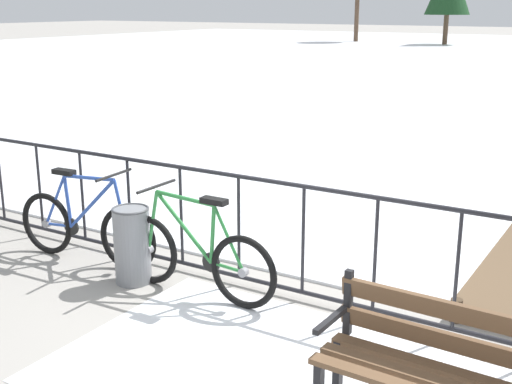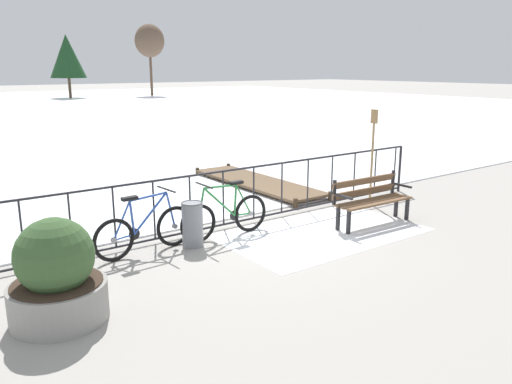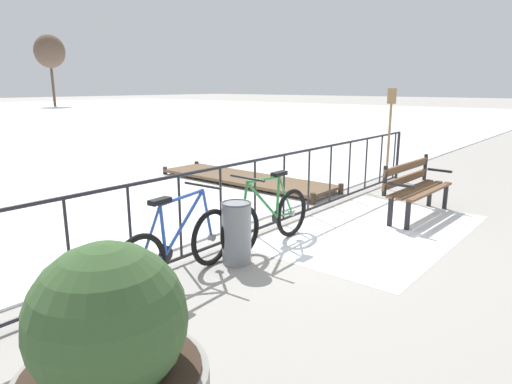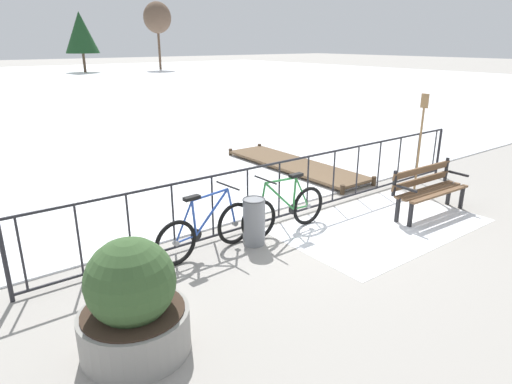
{
  "view_description": "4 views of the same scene",
  "coord_description": "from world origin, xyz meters",
  "px_view_note": "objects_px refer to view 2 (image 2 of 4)",
  "views": [
    {
      "loc": [
        2.84,
        -4.85,
        2.53
      ],
      "look_at": [
        -0.36,
        0.35,
        0.82
      ],
      "focal_mm": 46.81,
      "sensor_mm": 36.0,
      "label": 1
    },
    {
      "loc": [
        -5.0,
        -7.37,
        2.82
      ],
      "look_at": [
        0.34,
        -0.06,
        0.59
      ],
      "focal_mm": 35.76,
      "sensor_mm": 36.0,
      "label": 2
    },
    {
      "loc": [
        -4.85,
        -3.78,
        2.02
      ],
      "look_at": [
        -0.12,
        0.16,
        0.55
      ],
      "focal_mm": 31.35,
      "sensor_mm": 36.0,
      "label": 3
    },
    {
      "loc": [
        -5.01,
        -5.48,
        2.96
      ],
      "look_at": [
        -0.68,
        0.2,
        0.55
      ],
      "focal_mm": 31.41,
      "sensor_mm": 36.0,
      "label": 4
    }
  ],
  "objects_px": {
    "park_bench": "(370,197)",
    "planter_with_shrub": "(57,277)",
    "trash_bin": "(192,224)",
    "bicycle_second": "(225,216)",
    "oar_upright": "(372,151)",
    "bicycle_near_railing": "(145,231)"
  },
  "relations": [
    {
      "from": "park_bench",
      "to": "planter_with_shrub",
      "type": "distance_m",
      "value": 5.7
    },
    {
      "from": "bicycle_near_railing",
      "to": "oar_upright",
      "type": "bearing_deg",
      "value": -0.65
    },
    {
      "from": "bicycle_second",
      "to": "park_bench",
      "type": "xyz_separation_m",
      "value": [
        2.57,
        -0.92,
        0.14
      ]
    },
    {
      "from": "bicycle_near_railing",
      "to": "planter_with_shrub",
      "type": "distance_m",
      "value": 2.22
    },
    {
      "from": "bicycle_near_railing",
      "to": "planter_with_shrub",
      "type": "height_order",
      "value": "planter_with_shrub"
    },
    {
      "from": "bicycle_near_railing",
      "to": "bicycle_second",
      "type": "relative_size",
      "value": 1.0
    },
    {
      "from": "planter_with_shrub",
      "to": "trash_bin",
      "type": "xyz_separation_m",
      "value": [
        2.45,
        1.28,
        -0.16
      ]
    },
    {
      "from": "bicycle_near_railing",
      "to": "planter_with_shrub",
      "type": "bearing_deg",
      "value": -140.17
    },
    {
      "from": "bicycle_near_railing",
      "to": "trash_bin",
      "type": "distance_m",
      "value": 0.76
    },
    {
      "from": "park_bench",
      "to": "trash_bin",
      "type": "height_order",
      "value": "park_bench"
    },
    {
      "from": "bicycle_near_railing",
      "to": "planter_with_shrub",
      "type": "xyz_separation_m",
      "value": [
        -1.7,
        -1.42,
        0.16
      ]
    },
    {
      "from": "bicycle_near_railing",
      "to": "bicycle_second",
      "type": "bearing_deg",
      "value": -3.01
    },
    {
      "from": "planter_with_shrub",
      "to": "park_bench",
      "type": "bearing_deg",
      "value": 4.24
    },
    {
      "from": "bicycle_near_railing",
      "to": "park_bench",
      "type": "height_order",
      "value": "bicycle_near_railing"
    },
    {
      "from": "bicycle_second",
      "to": "planter_with_shrub",
      "type": "bearing_deg",
      "value": -156.72
    },
    {
      "from": "park_bench",
      "to": "oar_upright",
      "type": "bearing_deg",
      "value": 41.22
    },
    {
      "from": "park_bench",
      "to": "trash_bin",
      "type": "relative_size",
      "value": 2.21
    },
    {
      "from": "bicycle_second",
      "to": "park_bench",
      "type": "relative_size",
      "value": 1.06
    },
    {
      "from": "trash_bin",
      "to": "oar_upright",
      "type": "height_order",
      "value": "oar_upright"
    },
    {
      "from": "planter_with_shrub",
      "to": "oar_upright",
      "type": "bearing_deg",
      "value": 11.37
    },
    {
      "from": "bicycle_second",
      "to": "oar_upright",
      "type": "bearing_deg",
      "value": 0.27
    },
    {
      "from": "park_bench",
      "to": "trash_bin",
      "type": "bearing_deg",
      "value": 165.23
    }
  ]
}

